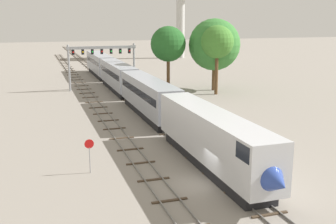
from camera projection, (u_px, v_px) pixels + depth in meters
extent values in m
plane|color=gray|center=(205.00, 184.00, 31.52)|extent=(400.00, 400.00, 0.00)
cube|color=slate|center=(99.00, 77.00, 87.42)|extent=(0.07, 200.00, 0.16)
cube|color=slate|center=(105.00, 77.00, 87.86)|extent=(0.07, 200.00, 0.16)
cube|color=#473828|center=(270.00, 215.00, 26.57)|extent=(2.60, 0.24, 0.10)
cube|color=#473828|center=(240.00, 190.00, 30.27)|extent=(2.60, 0.24, 0.10)
cube|color=#473828|center=(217.00, 172.00, 33.97)|extent=(2.60, 0.24, 0.10)
cube|color=#473828|center=(199.00, 156.00, 37.67)|extent=(2.60, 0.24, 0.10)
cube|color=#473828|center=(184.00, 144.00, 41.37)|extent=(2.60, 0.24, 0.10)
cube|color=#473828|center=(171.00, 134.00, 45.08)|extent=(2.60, 0.24, 0.10)
cube|color=#473828|center=(160.00, 125.00, 48.78)|extent=(2.60, 0.24, 0.10)
cube|color=#473828|center=(151.00, 117.00, 52.48)|extent=(2.60, 0.24, 0.10)
cube|color=#473828|center=(143.00, 111.00, 56.18)|extent=(2.60, 0.24, 0.10)
cube|color=#473828|center=(136.00, 105.00, 59.88)|extent=(2.60, 0.24, 0.10)
cube|color=#473828|center=(130.00, 100.00, 63.59)|extent=(2.60, 0.24, 0.10)
cube|color=#473828|center=(124.00, 95.00, 67.29)|extent=(2.60, 0.24, 0.10)
cube|color=#473828|center=(119.00, 91.00, 70.99)|extent=(2.60, 0.24, 0.10)
cube|color=#473828|center=(115.00, 88.00, 74.69)|extent=(2.60, 0.24, 0.10)
cube|color=#473828|center=(111.00, 84.00, 78.39)|extent=(2.60, 0.24, 0.10)
cube|color=#473828|center=(107.00, 81.00, 82.10)|extent=(2.60, 0.24, 0.10)
cube|color=#473828|center=(104.00, 79.00, 85.80)|extent=(2.60, 0.24, 0.10)
cube|color=#473828|center=(101.00, 76.00, 89.50)|extent=(2.60, 0.24, 0.10)
cube|color=#473828|center=(98.00, 74.00, 93.20)|extent=(2.60, 0.24, 0.10)
cube|color=#473828|center=(95.00, 72.00, 96.90)|extent=(2.60, 0.24, 0.10)
cube|color=#473828|center=(93.00, 70.00, 100.61)|extent=(2.60, 0.24, 0.10)
cube|color=#473828|center=(90.00, 68.00, 104.31)|extent=(2.60, 0.24, 0.10)
cube|color=#473828|center=(88.00, 66.00, 108.01)|extent=(2.60, 0.24, 0.10)
cube|color=#473828|center=(86.00, 64.00, 111.71)|extent=(2.60, 0.24, 0.10)
cube|color=#473828|center=(85.00, 63.00, 115.41)|extent=(2.60, 0.24, 0.10)
cube|color=#473828|center=(83.00, 61.00, 119.12)|extent=(2.60, 0.24, 0.10)
cube|color=#473828|center=(81.00, 60.00, 122.82)|extent=(2.60, 0.24, 0.10)
cube|color=#473828|center=(80.00, 59.00, 126.52)|extent=(2.60, 0.24, 0.10)
cube|color=#473828|center=(78.00, 58.00, 130.22)|extent=(2.60, 0.24, 0.10)
cube|color=#473828|center=(77.00, 57.00, 133.92)|extent=(2.60, 0.24, 0.10)
cube|color=#473828|center=(76.00, 56.00, 137.63)|extent=(2.60, 0.24, 0.10)
cube|color=#473828|center=(74.00, 55.00, 141.33)|extent=(2.60, 0.24, 0.10)
cube|color=#473828|center=(73.00, 54.00, 145.03)|extent=(2.60, 0.24, 0.10)
cube|color=#473828|center=(72.00, 53.00, 148.73)|extent=(2.60, 0.24, 0.10)
cube|color=#473828|center=(71.00, 52.00, 152.43)|extent=(2.60, 0.24, 0.10)
cube|color=#473828|center=(70.00, 51.00, 156.13)|extent=(2.60, 0.24, 0.10)
cube|color=#473828|center=(69.00, 50.00, 159.84)|extent=(2.60, 0.24, 0.10)
cube|color=#473828|center=(68.00, 50.00, 163.54)|extent=(2.60, 0.24, 0.10)
cube|color=#473828|center=(67.00, 49.00, 167.24)|extent=(2.60, 0.24, 0.10)
cube|color=#473828|center=(67.00, 48.00, 170.94)|extent=(2.60, 0.24, 0.10)
cube|color=#473828|center=(66.00, 48.00, 174.64)|extent=(2.60, 0.24, 0.10)
cube|color=#473828|center=(65.00, 47.00, 178.35)|extent=(2.60, 0.24, 0.10)
cube|color=slate|center=(84.00, 95.00, 67.23)|extent=(0.07, 160.00, 0.16)
cube|color=slate|center=(93.00, 95.00, 67.67)|extent=(0.07, 160.00, 0.16)
cube|color=#473828|center=(170.00, 201.00, 28.59)|extent=(2.60, 0.24, 0.10)
cube|color=#473828|center=(153.00, 180.00, 32.29)|extent=(2.60, 0.24, 0.10)
cube|color=#473828|center=(141.00, 163.00, 35.99)|extent=(2.60, 0.24, 0.10)
cube|color=#473828|center=(130.00, 149.00, 39.70)|extent=(2.60, 0.24, 0.10)
cube|color=#473828|center=(122.00, 138.00, 43.40)|extent=(2.60, 0.24, 0.10)
cube|color=#473828|center=(114.00, 129.00, 47.10)|extent=(2.60, 0.24, 0.10)
cube|color=#473828|center=(108.00, 121.00, 50.80)|extent=(2.60, 0.24, 0.10)
cube|color=#473828|center=(103.00, 114.00, 54.50)|extent=(2.60, 0.24, 0.10)
cube|color=#473828|center=(98.00, 107.00, 58.21)|extent=(2.60, 0.24, 0.10)
cube|color=#473828|center=(94.00, 102.00, 61.91)|extent=(2.60, 0.24, 0.10)
cube|color=#473828|center=(90.00, 97.00, 65.61)|extent=(2.60, 0.24, 0.10)
cube|color=#473828|center=(87.00, 93.00, 69.31)|extent=(2.60, 0.24, 0.10)
cube|color=#473828|center=(84.00, 89.00, 73.01)|extent=(2.60, 0.24, 0.10)
cube|color=#473828|center=(82.00, 86.00, 76.72)|extent=(2.60, 0.24, 0.10)
cube|color=#473828|center=(79.00, 83.00, 80.42)|extent=(2.60, 0.24, 0.10)
cube|color=#473828|center=(77.00, 80.00, 84.12)|extent=(2.60, 0.24, 0.10)
cube|color=#473828|center=(75.00, 77.00, 87.82)|extent=(2.60, 0.24, 0.10)
cube|color=#473828|center=(73.00, 75.00, 91.52)|extent=(2.60, 0.24, 0.10)
cube|color=#473828|center=(71.00, 73.00, 95.23)|extent=(2.60, 0.24, 0.10)
cube|color=#473828|center=(70.00, 70.00, 98.93)|extent=(2.60, 0.24, 0.10)
cube|color=#473828|center=(68.00, 69.00, 102.63)|extent=(2.60, 0.24, 0.10)
cube|color=#473828|center=(67.00, 67.00, 106.33)|extent=(2.60, 0.24, 0.10)
cube|color=#473828|center=(66.00, 65.00, 110.03)|extent=(2.60, 0.24, 0.10)
cube|color=#473828|center=(64.00, 64.00, 113.73)|extent=(2.60, 0.24, 0.10)
cube|color=#473828|center=(63.00, 62.00, 117.44)|extent=(2.60, 0.24, 0.10)
cube|color=#473828|center=(62.00, 61.00, 121.14)|extent=(2.60, 0.24, 0.10)
cube|color=#473828|center=(61.00, 59.00, 124.84)|extent=(2.60, 0.24, 0.10)
cube|color=#473828|center=(60.00, 58.00, 128.54)|extent=(2.60, 0.24, 0.10)
cube|color=#473828|center=(60.00, 57.00, 132.24)|extent=(2.60, 0.24, 0.10)
cube|color=#473828|center=(59.00, 56.00, 135.95)|extent=(2.60, 0.24, 0.10)
cube|color=#473828|center=(58.00, 55.00, 139.65)|extent=(2.60, 0.24, 0.10)
cube|color=silver|center=(211.00, 134.00, 34.64)|extent=(3.00, 18.82, 3.80)
cone|color=#2D479E|center=(274.00, 180.00, 25.83)|extent=(2.88, 2.60, 2.88)
cube|color=black|center=(263.00, 150.00, 26.78)|extent=(3.04, 1.80, 1.10)
cube|color=black|center=(210.00, 161.00, 35.18)|extent=(2.52, 16.94, 1.00)
cube|color=#9EA3AD|center=(148.00, 94.00, 52.98)|extent=(3.00, 18.82, 3.80)
cube|color=black|center=(148.00, 91.00, 52.89)|extent=(3.04, 17.32, 0.90)
cube|color=black|center=(148.00, 112.00, 53.52)|extent=(2.52, 16.94, 1.00)
cube|color=#9EA3AD|center=(118.00, 74.00, 71.33)|extent=(3.00, 18.82, 3.80)
cube|color=black|center=(117.00, 72.00, 71.24)|extent=(3.04, 17.32, 0.90)
cube|color=black|center=(118.00, 88.00, 71.87)|extent=(2.52, 16.94, 1.00)
cube|color=#9EA3AD|center=(99.00, 63.00, 89.68)|extent=(3.00, 18.82, 3.80)
cube|color=black|center=(99.00, 61.00, 89.59)|extent=(3.04, 17.32, 0.90)
cube|color=black|center=(100.00, 73.00, 90.22)|extent=(2.52, 16.94, 1.00)
cylinder|color=#999BA0|center=(69.00, 68.00, 70.62)|extent=(0.36, 0.36, 7.99)
cylinder|color=#999BA0|center=(134.00, 66.00, 74.13)|extent=(0.36, 0.36, 7.99)
cube|color=#999BA0|center=(102.00, 47.00, 71.62)|extent=(12.10, 0.36, 0.50)
cube|color=black|center=(73.00, 52.00, 70.32)|extent=(0.44, 0.32, 0.90)
sphere|color=red|center=(73.00, 52.00, 70.14)|extent=(0.28, 0.28, 0.28)
cube|color=black|center=(83.00, 52.00, 70.82)|extent=(0.44, 0.32, 0.90)
sphere|color=yellow|center=(83.00, 52.00, 70.64)|extent=(0.28, 0.28, 0.28)
cube|color=black|center=(92.00, 52.00, 71.32)|extent=(0.44, 0.32, 0.90)
sphere|color=green|center=(92.00, 52.00, 71.14)|extent=(0.28, 0.28, 0.28)
cube|color=black|center=(102.00, 51.00, 71.82)|extent=(0.44, 0.32, 0.90)
sphere|color=red|center=(102.00, 52.00, 71.64)|extent=(0.28, 0.28, 0.28)
cube|color=black|center=(111.00, 51.00, 72.32)|extent=(0.44, 0.32, 0.90)
sphere|color=green|center=(111.00, 51.00, 72.15)|extent=(0.28, 0.28, 0.28)
cube|color=black|center=(120.00, 51.00, 72.82)|extent=(0.44, 0.32, 0.90)
sphere|color=green|center=(120.00, 51.00, 72.65)|extent=(0.28, 0.28, 0.28)
cube|color=black|center=(129.00, 51.00, 73.32)|extent=(0.44, 0.32, 0.90)
sphere|color=red|center=(130.00, 51.00, 73.15)|extent=(0.28, 0.28, 0.28)
cylinder|color=beige|center=(180.00, 26.00, 128.65)|extent=(2.60, 2.60, 19.74)
cylinder|color=gray|center=(90.00, 160.00, 33.59)|extent=(0.08, 0.08, 2.20)
cylinder|color=red|center=(89.00, 144.00, 33.25)|extent=(0.76, 0.03, 0.76)
cylinder|color=brown|center=(216.00, 74.00, 67.81)|extent=(0.56, 0.56, 6.77)
sphere|color=#427F2D|center=(217.00, 42.00, 66.63)|extent=(5.37, 5.37, 5.37)
cylinder|color=brown|center=(214.00, 76.00, 71.96)|extent=(0.56, 0.56, 4.84)
sphere|color=#387A33|center=(214.00, 45.00, 70.72)|extent=(8.88, 8.88, 8.88)
cylinder|color=brown|center=(168.00, 74.00, 70.49)|extent=(0.56, 0.56, 6.05)
sphere|color=#235B23|center=(168.00, 44.00, 69.35)|extent=(5.98, 5.98, 5.98)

